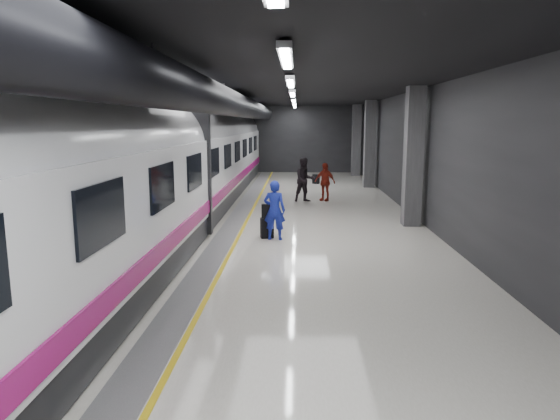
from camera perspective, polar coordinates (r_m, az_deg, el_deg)
ground at (r=14.77m, az=-1.12°, el=-3.16°), size 40.00×40.00×0.00m
platform_hall at (r=15.36m, az=-2.05°, el=10.64°), size 10.02×40.02×4.51m
train at (r=14.98m, az=-13.69°, el=4.76°), size 3.05×38.00×4.05m
traveler_main at (r=14.36m, az=-0.64°, el=-0.02°), size 0.67×0.48×1.73m
suitcase_main at (r=14.67m, az=-1.50°, el=-2.05°), size 0.42×0.32×0.60m
shoulder_bag at (r=14.55m, az=-1.50°, el=-0.12°), size 0.31×0.17×0.42m
traveler_far_a at (r=21.36m, az=2.84°, el=3.47°), size 1.11×0.99×1.90m
traveler_far_b at (r=21.74m, az=5.13°, el=3.23°), size 1.04×0.84×1.65m
suitcase_far at (r=27.94m, az=4.13°, el=3.55°), size 0.41×0.34×0.52m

